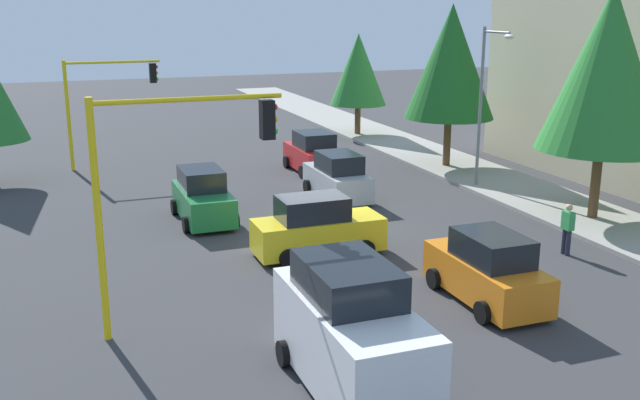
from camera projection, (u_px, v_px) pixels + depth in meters
The scene contains 15 objects.
ground_plane at pixel (313, 235), 25.64m from camera, with size 120.00×120.00×0.00m, color #353538.
sidewalk_kerb at pixel (488, 178), 33.70m from camera, with size 80.00×4.00×0.15m, color gray.
traffic_signal_far_right at pixel (106, 91), 35.41m from camera, with size 0.36×4.59×5.34m.
traffic_signal_near_right at pixel (172, 167), 17.20m from camera, with size 0.36×4.59×5.88m.
street_lamp_curbside at pixel (486, 91), 30.90m from camera, with size 2.15×0.28×7.00m.
tree_roadside_near at pixel (607, 69), 25.93m from camera, with size 4.68×4.68×8.58m.
tree_roadside_far at pixel (358, 70), 44.08m from camera, with size 3.44×3.44×6.24m.
tree_roadside_mid at pixel (451, 62), 34.91m from camera, with size 4.36×4.36×7.97m.
delivery_van_white at pixel (351, 333), 15.05m from camera, with size 4.80×2.22×2.77m.
car_yellow at pixel (317, 228), 23.40m from camera, with size 1.94×4.18×1.98m.
car_orange at pixel (487, 270), 19.69m from camera, with size 4.08×1.98×1.98m.
car_green at pixel (203, 197), 27.16m from camera, with size 4.04×2.00×1.98m.
car_silver at pixel (338, 178), 30.25m from camera, with size 3.98×1.98×1.98m.
car_red at pixel (313, 154), 35.21m from camera, with size 3.88×2.12×1.98m.
pedestrian_crossing at pixel (567, 228), 23.42m from camera, with size 0.40×0.24×1.70m.
Camera 1 is at (22.98, -8.34, 7.86)m, focal length 40.71 mm.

